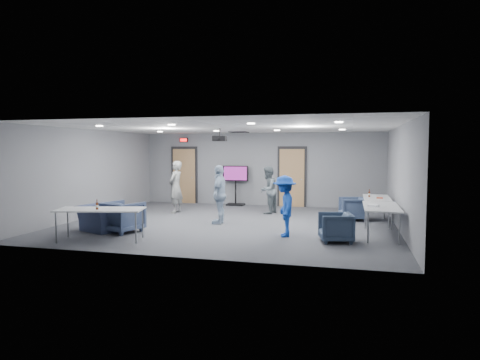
% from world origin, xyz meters
% --- Properties ---
extents(floor, '(9.00, 9.00, 0.00)m').
position_xyz_m(floor, '(0.00, 0.00, 0.00)').
color(floor, '#383A3F').
rests_on(floor, ground).
extents(ceiling, '(9.00, 9.00, 0.00)m').
position_xyz_m(ceiling, '(0.00, 0.00, 2.70)').
color(ceiling, white).
rests_on(ceiling, wall_back).
extents(wall_back, '(9.00, 0.02, 2.70)m').
position_xyz_m(wall_back, '(0.00, 4.00, 1.35)').
color(wall_back, slate).
rests_on(wall_back, floor).
extents(wall_front, '(9.00, 0.02, 2.70)m').
position_xyz_m(wall_front, '(0.00, -4.00, 1.35)').
color(wall_front, slate).
rests_on(wall_front, floor).
extents(wall_left, '(0.02, 8.00, 2.70)m').
position_xyz_m(wall_left, '(-4.50, 0.00, 1.35)').
color(wall_left, slate).
rests_on(wall_left, floor).
extents(wall_right, '(0.02, 8.00, 2.70)m').
position_xyz_m(wall_right, '(4.50, 0.00, 1.35)').
color(wall_right, slate).
rests_on(wall_right, floor).
extents(door_left, '(1.06, 0.17, 2.24)m').
position_xyz_m(door_left, '(-3.00, 3.95, 1.07)').
color(door_left, black).
rests_on(door_left, wall_back).
extents(door_right, '(1.06, 0.17, 2.24)m').
position_xyz_m(door_right, '(1.20, 3.95, 1.07)').
color(door_right, black).
rests_on(door_right, wall_back).
extents(exit_sign, '(0.32, 0.08, 0.16)m').
position_xyz_m(exit_sign, '(-3.00, 3.93, 2.45)').
color(exit_sign, black).
rests_on(exit_sign, wall_back).
extents(hvac_diffuser, '(0.60, 0.60, 0.03)m').
position_xyz_m(hvac_diffuser, '(-0.50, 2.80, 2.69)').
color(hvac_diffuser, black).
rests_on(hvac_diffuser, ceiling).
extents(downlights, '(6.18, 3.78, 0.02)m').
position_xyz_m(downlights, '(0.00, 0.00, 2.68)').
color(downlights, white).
rests_on(downlights, ceiling).
extents(person_a, '(0.47, 0.66, 1.71)m').
position_xyz_m(person_a, '(-2.28, 1.42, 0.86)').
color(person_a, gray).
rests_on(person_a, floor).
extents(person_b, '(0.76, 0.88, 1.54)m').
position_xyz_m(person_b, '(0.67, 2.03, 0.77)').
color(person_b, slate).
rests_on(person_b, floor).
extents(person_c, '(0.43, 0.98, 1.65)m').
position_xyz_m(person_c, '(-0.29, -0.16, 0.83)').
color(person_c, '#A2B8D0').
rests_on(person_c, floor).
extents(person_d, '(0.74, 1.04, 1.47)m').
position_xyz_m(person_d, '(1.75, -1.49, 0.73)').
color(person_d, '#1B48B3').
rests_on(person_d, floor).
extents(chair_right_a, '(0.87, 0.85, 0.68)m').
position_xyz_m(chair_right_a, '(3.35, 1.38, 0.34)').
color(chair_right_a, '#36435D').
rests_on(chair_right_a, floor).
extents(chair_right_c, '(0.86, 0.84, 0.66)m').
position_xyz_m(chair_right_c, '(2.97, -1.82, 0.33)').
color(chair_right_c, '#334259').
rests_on(chair_right_c, floor).
extents(chair_front_a, '(1.07, 1.08, 0.79)m').
position_xyz_m(chair_front_a, '(-2.27, -2.00, 0.39)').
color(chair_front_a, '#3A4765').
rests_on(chair_front_a, floor).
extents(chair_front_b, '(1.28, 1.21, 0.66)m').
position_xyz_m(chair_front_b, '(-2.89, -2.00, 0.33)').
color(chair_front_b, '#3A4465').
rests_on(chair_front_b, floor).
extents(table_right_a, '(0.72, 1.72, 0.73)m').
position_xyz_m(table_right_a, '(4.00, 1.04, 0.68)').
color(table_right_a, silver).
rests_on(table_right_a, floor).
extents(table_right_b, '(0.82, 1.96, 0.73)m').
position_xyz_m(table_right_b, '(4.00, -0.86, 0.69)').
color(table_right_b, silver).
rests_on(table_right_b, floor).
extents(table_front_left, '(2.08, 1.26, 0.73)m').
position_xyz_m(table_front_left, '(-2.26, -3.00, 0.69)').
color(table_front_left, silver).
rests_on(table_front_left, floor).
extents(bottle_front, '(0.06, 0.06, 0.23)m').
position_xyz_m(bottle_front, '(-2.26, -3.12, 0.81)').
color(bottle_front, '#51210E').
rests_on(bottle_front, table_front_left).
extents(bottle_right, '(0.06, 0.06, 0.22)m').
position_xyz_m(bottle_right, '(3.80, 1.10, 0.81)').
color(bottle_right, '#51210E').
rests_on(bottle_right, table_right_a).
extents(snack_box, '(0.17, 0.12, 0.04)m').
position_xyz_m(snack_box, '(4.06, 0.76, 0.75)').
color(snack_box, '#C04C30').
rests_on(snack_box, table_right_a).
extents(wrapper, '(0.27, 0.23, 0.05)m').
position_xyz_m(wrapper, '(3.81, -1.07, 0.76)').
color(wrapper, white).
rests_on(wrapper, table_right_b).
extents(tv_stand, '(0.97, 0.46, 1.48)m').
position_xyz_m(tv_stand, '(-0.87, 3.75, 0.84)').
color(tv_stand, black).
rests_on(tv_stand, floor).
extents(projector, '(0.40, 0.38, 0.37)m').
position_xyz_m(projector, '(-0.42, 0.29, 2.40)').
color(projector, black).
rests_on(projector, ceiling).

